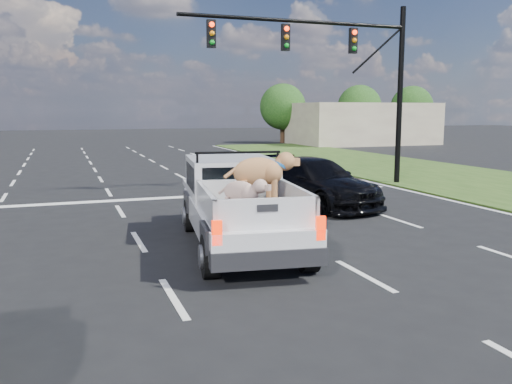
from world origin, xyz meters
TOP-DOWN VIEW (x-y plane):
  - ground at (0.00, 0.00)m, footprint 160.00×160.00m
  - road_markings at (0.00, 6.56)m, footprint 17.75×60.00m
  - traffic_signal at (7.20, 10.50)m, footprint 9.11×0.31m
  - building_right at (22.00, 34.00)m, footprint 12.00×7.00m
  - tree_far_d at (16.00, 38.00)m, footprint 4.20×4.20m
  - tree_far_e at (24.00, 38.00)m, footprint 4.20×4.20m
  - tree_far_f at (30.00, 38.00)m, footprint 4.20×4.20m
  - pickup_truck at (0.30, 2.87)m, footprint 2.75×5.81m
  - black_coupe at (4.11, 6.99)m, footprint 3.14×5.46m

SIDE VIEW (x-z plane):
  - ground at x=0.00m, z-range 0.00..0.00m
  - road_markings at x=0.00m, z-range 0.00..0.01m
  - black_coupe at x=4.11m, z-range 0.00..1.49m
  - pickup_truck at x=0.30m, z-range -0.05..2.04m
  - building_right at x=22.00m, z-range 0.00..3.60m
  - tree_far_d at x=16.00m, z-range 0.59..5.99m
  - tree_far_e at x=24.00m, z-range 0.59..5.99m
  - tree_far_f at x=30.00m, z-range 0.59..5.99m
  - traffic_signal at x=7.20m, z-range 1.23..8.23m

